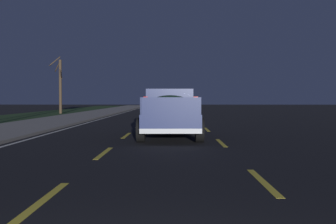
{
  "coord_description": "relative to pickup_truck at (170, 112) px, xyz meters",
  "views": [
    {
      "loc": [
        -2.48,
        -0.15,
        1.48
      ],
      "look_at": [
        12.2,
        0.05,
        1.0
      ],
      "focal_mm": 42.97,
      "sensor_mm": 36.0,
      "label": 1
    }
  ],
  "objects": [
    {
      "name": "ground",
      "position": [
        13.98,
        -0.0,
        -0.98
      ],
      "size": [
        144.0,
        144.0,
        0.0
      ],
      "primitive_type": "plane",
      "color": "black"
    },
    {
      "name": "sidewalk_shoulder",
      "position": [
        13.98,
        7.45,
        -0.92
      ],
      "size": [
        108.0,
        4.0,
        0.12
      ],
      "primitive_type": "cube",
      "color": "gray",
      "rests_on": "ground"
    },
    {
      "name": "grass_verge",
      "position": [
        13.98,
        12.45,
        -0.98
      ],
      "size": [
        108.0,
        6.0,
        0.01
      ],
      "primitive_type": "cube",
      "color": "#1E3819",
      "rests_on": "ground"
    },
    {
      "name": "lane_markings",
      "position": [
        17.2,
        3.07,
        -0.98
      ],
      "size": [
        108.25,
        7.04,
        0.01
      ],
      "color": "yellow",
      "rests_on": "ground"
    },
    {
      "name": "pickup_truck",
      "position": [
        0.0,
        0.0,
        0.0
      ],
      "size": [
        5.46,
        2.36,
        1.87
      ],
      "color": "#141E4C",
      "rests_on": "ground"
    },
    {
      "name": "sedan_green",
      "position": [
        26.3,
        -0.11,
        -0.2
      ],
      "size": [
        4.43,
        2.06,
        1.54
      ],
      "color": "#14592D",
      "rests_on": "ground"
    },
    {
      "name": "sedan_tan",
      "position": [
        16.04,
        -0.09,
        -0.2
      ],
      "size": [
        4.43,
        2.07,
        1.54
      ],
      "color": "#9E845B",
      "rests_on": "ground"
    },
    {
      "name": "bare_tree_far",
      "position": [
        24.53,
        11.2,
        1.93
      ],
      "size": [
        2.26,
        1.57,
        5.71
      ],
      "color": "#423323",
      "rests_on": "ground"
    }
  ]
}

